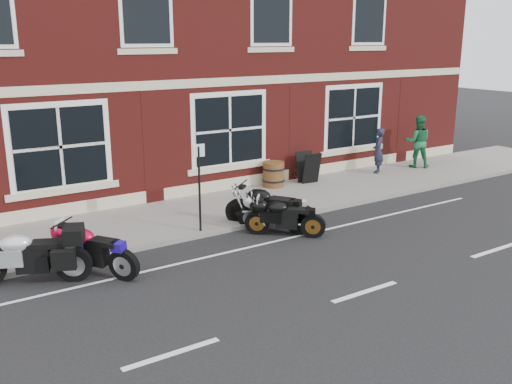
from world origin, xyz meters
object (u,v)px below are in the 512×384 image
moto_sport_black (283,216)px  parking_sign (199,182)px  moto_sport_silver (275,209)px  barrel_planter (274,174)px  pedestrian_left (378,151)px  a_board_sign (308,167)px  moto_touring_silver (26,253)px  pedestrian_right (418,142)px  moto_naked_black (267,206)px  moto_sport_red (91,248)px

moto_sport_black → parking_sign: (-1.67, 1.12, 0.84)m
moto_sport_silver → parking_sign: size_ratio=0.81×
moto_sport_silver → barrel_planter: (2.09, 3.07, 0.01)m
pedestrian_left → a_board_sign: pedestrian_left is taller
moto_sport_black → moto_sport_silver: (0.18, 0.59, -0.00)m
moto_touring_silver → a_board_sign: (9.28, 2.96, -0.01)m
pedestrian_left → parking_sign: bearing=-24.6°
moto_sport_silver → pedestrian_left: 6.71m
moto_sport_black → moto_sport_silver: bearing=27.4°
pedestrian_left → pedestrian_right: size_ratio=0.83×
moto_naked_black → pedestrian_left: (6.40, 2.60, 0.29)m
barrel_planter → moto_naked_black: bearing=-127.4°
moto_touring_silver → moto_sport_red: moto_touring_silver is taller
moto_touring_silver → moto_sport_black: bearing=-69.4°
moto_sport_silver → pedestrian_left: (6.16, 2.62, 0.39)m
a_board_sign → moto_touring_silver: bearing=-155.8°
moto_naked_black → pedestrian_right: bearing=-15.4°
parking_sign → a_board_sign: bearing=32.6°
moto_touring_silver → pedestrian_right: bearing=-54.0°
moto_touring_silver → moto_sport_silver: (5.97, 0.10, -0.12)m
moto_touring_silver → parking_sign: parking_sign is taller
moto_sport_red → moto_sport_silver: bearing=-29.2°
moto_sport_black → parking_sign: 2.18m
pedestrian_left → pedestrian_right: pedestrian_right is taller
moto_naked_black → parking_sign: size_ratio=0.96×
moto_sport_silver → pedestrian_left: size_ratio=1.11×
pedestrian_left → pedestrian_right: bearing=137.4°
moto_naked_black → pedestrian_left: size_ratio=1.33×
moto_naked_black → parking_sign: parking_sign is taller
moto_touring_silver → pedestrian_right: (13.99, 2.62, 0.42)m
parking_sign → moto_sport_red: bearing=-155.2°
moto_sport_silver → a_board_sign: size_ratio=1.73×
a_board_sign → parking_sign: size_ratio=0.47×
moto_sport_black → moto_sport_red: bearing=130.9°
pedestrian_left → barrel_planter: (-4.07, 0.45, -0.38)m
moto_sport_red → moto_naked_black: moto_naked_black is taller
moto_sport_red → pedestrian_right: pedestrian_right is taller
pedestrian_left → a_board_sign: bearing=-43.8°
a_board_sign → moto_sport_black: bearing=-128.8°
pedestrian_left → a_board_sign: 2.88m
moto_sport_black → barrel_planter: 4.31m
moto_sport_silver → pedestrian_left: pedestrian_left is taller
pedestrian_right → a_board_sign: (-4.71, 0.34, -0.43)m
moto_sport_red → parking_sign: 3.16m
moto_sport_silver → moto_naked_black: (-0.24, 0.02, 0.10)m
barrel_planter → parking_sign: (-3.94, -2.54, 0.84)m
barrel_planter → pedestrian_left: bearing=-6.3°
moto_sport_silver → moto_naked_black: size_ratio=0.84×
moto_sport_red → barrel_planter: moto_sport_red is taller
moto_touring_silver → a_board_sign: size_ratio=2.18×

